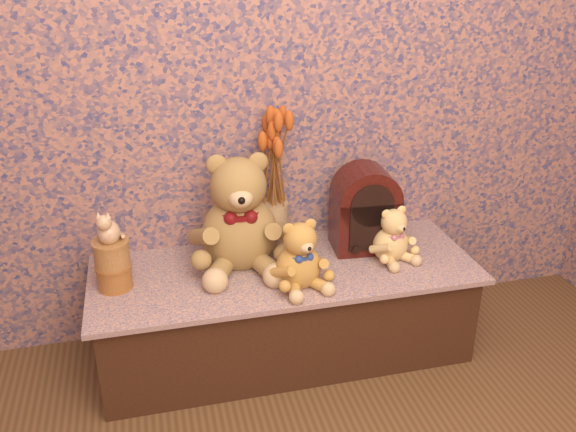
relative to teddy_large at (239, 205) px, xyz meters
name	(u,v)px	position (x,y,z in m)	size (l,w,h in m)	color
display_shelf	(285,310)	(0.16, -0.08, -0.44)	(1.49, 0.57, 0.39)	#3D447D
teddy_large	(239,205)	(0.00, 0.00, 0.00)	(0.38, 0.46, 0.49)	olive
teddy_medium	(299,250)	(0.18, -0.22, -0.10)	(0.22, 0.26, 0.28)	#B58133
teddy_small	(391,231)	(0.58, -0.11, -0.12)	(0.19, 0.22, 0.24)	#E2B26B
cathedral_radio	(365,208)	(0.51, 0.00, -0.07)	(0.26, 0.18, 0.35)	#360E09
ceramic_vase	(274,225)	(0.15, 0.09, -0.14)	(0.12, 0.12, 0.20)	tan
dried_stalks	(273,156)	(0.15, 0.09, 0.15)	(0.21, 0.21, 0.39)	#C4551F
biscuit_tin_lower	(115,277)	(-0.48, -0.08, -0.20)	(0.12, 0.12, 0.09)	#AD9233
biscuit_tin_upper	(112,254)	(-0.48, -0.08, -0.10)	(0.13, 0.13, 0.10)	tan
cat_figurine	(108,225)	(-0.48, -0.08, 0.01)	(0.09, 0.10, 0.13)	silver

